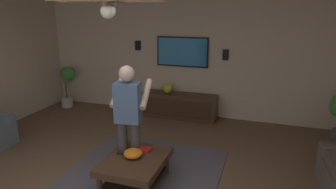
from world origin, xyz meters
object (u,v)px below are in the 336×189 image
at_px(bowl, 133,153).
at_px(wall_speaker_left, 225,55).
at_px(media_console, 179,106).
at_px(coffee_table, 135,165).
at_px(book, 143,149).
at_px(ceiling_fan, 108,4).
at_px(potted_plant_tall, 67,80).
at_px(vase_round, 168,88).
at_px(wall_speaker_right, 138,45).
at_px(tv, 182,52).
at_px(remote_white, 138,147).
at_px(person_standing, 129,114).
at_px(remote_black, 122,153).

bearing_deg(bowl, wall_speaker_left, -14.58).
relative_size(media_console, wall_speaker_left, 7.73).
height_order(coffee_table, book, book).
xyz_separation_m(coffee_table, ceiling_fan, (-0.54, -0.01, 2.14)).
distance_m(potted_plant_tall, vase_round, 2.61).
bearing_deg(media_console, wall_speaker_right, -103.17).
bearing_deg(tv, wall_speaker_left, 90.79).
bearing_deg(book, ceiling_fan, 89.72).
height_order(potted_plant_tall, vase_round, potted_plant_tall).
bearing_deg(wall_speaker_left, remote_white, 162.91).
height_order(media_console, wall_speaker_left, wall_speaker_left).
distance_m(coffee_table, tv, 3.25).
distance_m(media_console, book, 2.55).
distance_m(person_standing, book, 0.56).
bearing_deg(bowl, tv, 3.20).
xyz_separation_m(tv, remote_white, (-2.71, -0.12, -1.05)).
relative_size(person_standing, wall_speaker_left, 7.45).
bearing_deg(book, media_console, -84.95).
bearing_deg(ceiling_fan, media_console, 3.67).
relative_size(remote_white, remote_black, 1.00).
relative_size(book, ceiling_fan, 0.19).
height_order(media_console, person_standing, person_standing).
distance_m(coffee_table, ceiling_fan, 2.21).
bearing_deg(vase_round, remote_white, -171.30).
height_order(media_console, bowl, media_console).
xyz_separation_m(book, wall_speaker_right, (2.79, 1.30, 1.14)).
relative_size(wall_speaker_left, wall_speaker_right, 1.00).
xyz_separation_m(person_standing, wall_speaker_right, (2.78, 1.09, 0.63)).
height_order(bowl, wall_speaker_right, wall_speaker_right).
xyz_separation_m(potted_plant_tall, remote_white, (-2.36, -2.98, -0.27)).
relative_size(potted_plant_tall, remote_white, 6.66).
bearing_deg(person_standing, bowl, -152.94).
height_order(tv, book, tv).
relative_size(person_standing, remote_black, 10.93).
relative_size(remote_black, vase_round, 0.68).
relative_size(tv, wall_speaker_right, 5.33).
height_order(media_console, vase_round, vase_round).
bearing_deg(bowl, book, -12.48).
relative_size(potted_plant_tall, wall_speaker_right, 4.54).
xyz_separation_m(potted_plant_tall, wall_speaker_left, (0.36, -3.82, 0.76)).
bearing_deg(remote_white, media_console, 104.73).
relative_size(tv, ceiling_fan, 1.03).
xyz_separation_m(bowl, vase_round, (2.77, 0.43, 0.20)).
bearing_deg(remote_black, book, -146.30).
bearing_deg(tv, coffee_table, 3.85).
height_order(tv, vase_round, tv).
xyz_separation_m(coffee_table, vase_round, (2.79, 0.47, 0.36)).
bearing_deg(remote_white, coffee_table, -62.21).
xyz_separation_m(tv, book, (-2.78, -0.22, -1.04)).
height_order(wall_speaker_right, ceiling_fan, ceiling_fan).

